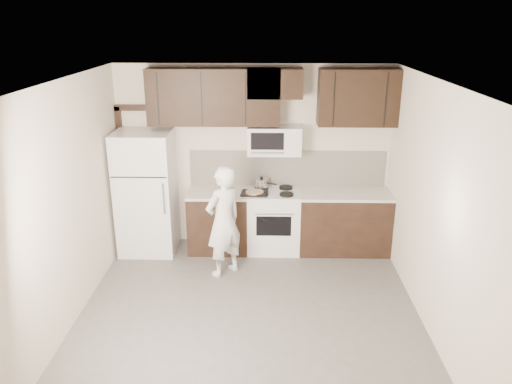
{
  "coord_description": "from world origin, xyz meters",
  "views": [
    {
      "loc": [
        0.2,
        -4.89,
        3.33
      ],
      "look_at": [
        0.06,
        0.9,
        1.27
      ],
      "focal_mm": 35.0,
      "sensor_mm": 36.0,
      "label": 1
    }
  ],
  "objects_px": {
    "person": "(224,221)",
    "stove": "(273,220)",
    "refrigerator": "(147,193)",
    "microwave": "(274,140)"
  },
  "relations": [
    {
      "from": "refrigerator",
      "to": "person",
      "type": "xyz_separation_m",
      "value": [
        1.18,
        -0.72,
        -0.14
      ]
    },
    {
      "from": "microwave",
      "to": "refrigerator",
      "type": "height_order",
      "value": "microwave"
    },
    {
      "from": "stove",
      "to": "person",
      "type": "xyz_separation_m",
      "value": [
        -0.67,
        -0.77,
        0.3
      ]
    },
    {
      "from": "stove",
      "to": "refrigerator",
      "type": "distance_m",
      "value": 1.9
    },
    {
      "from": "stove",
      "to": "microwave",
      "type": "relative_size",
      "value": 1.24
    },
    {
      "from": "person",
      "to": "stove",
      "type": "bearing_deg",
      "value": -175.19
    },
    {
      "from": "stove",
      "to": "refrigerator",
      "type": "relative_size",
      "value": 0.52
    },
    {
      "from": "refrigerator",
      "to": "microwave",
      "type": "bearing_deg",
      "value": 5.15
    },
    {
      "from": "stove",
      "to": "refrigerator",
      "type": "bearing_deg",
      "value": -178.49
    },
    {
      "from": "microwave",
      "to": "refrigerator",
      "type": "bearing_deg",
      "value": -174.85
    }
  ]
}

